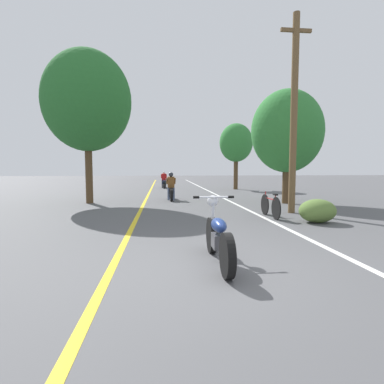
% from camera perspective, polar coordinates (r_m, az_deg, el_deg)
% --- Properties ---
extents(ground_plane, '(120.00, 120.00, 0.00)m').
position_cam_1_polar(ground_plane, '(5.02, 4.82, -14.19)').
color(ground_plane, '#515154').
extents(lane_stripe_center, '(0.14, 48.00, 0.01)m').
position_cam_1_polar(lane_stripe_center, '(16.99, -8.53, -0.92)').
color(lane_stripe_center, yellow).
rests_on(lane_stripe_center, ground).
extents(lane_stripe_edge, '(0.14, 48.00, 0.01)m').
position_cam_1_polar(lane_stripe_edge, '(17.29, 5.27, -0.80)').
color(lane_stripe_edge, white).
rests_on(lane_stripe_edge, ground).
extents(utility_pole, '(1.10, 0.24, 6.97)m').
position_cam_1_polar(utility_pole, '(11.51, 18.85, 14.15)').
color(utility_pole, brown).
rests_on(utility_pole, ground).
extents(roadside_tree_right_near, '(3.24, 2.92, 5.15)m').
position_cam_1_polar(roadside_tree_right_near, '(14.46, 17.67, 10.94)').
color(roadside_tree_right_near, '#513A23').
rests_on(roadside_tree_right_near, ground).
extents(roadside_tree_right_far, '(2.52, 2.27, 4.99)m').
position_cam_1_polar(roadside_tree_right_far, '(23.19, 8.40, 9.19)').
color(roadside_tree_right_far, '#513A23').
rests_on(roadside_tree_right_far, ground).
extents(roadside_tree_left, '(3.93, 3.54, 6.90)m').
position_cam_1_polar(roadside_tree_left, '(14.82, -19.36, 16.04)').
color(roadside_tree_left, '#513A23').
rests_on(roadside_tree_left, ground).
extents(roadside_bush, '(1.10, 0.88, 0.70)m').
position_cam_1_polar(roadside_bush, '(9.63, 22.78, -3.33)').
color(roadside_bush, '#5B7A38').
rests_on(roadside_bush, ground).
extents(motorcycle_foreground, '(0.76, 2.03, 1.11)m').
position_cam_1_polar(motorcycle_foreground, '(5.16, 4.98, -8.45)').
color(motorcycle_foreground, black).
rests_on(motorcycle_foreground, ground).
extents(motorcycle_rider_lead, '(0.50, 1.97, 1.41)m').
position_cam_1_polar(motorcycle_rider_lead, '(15.21, -4.01, 0.49)').
color(motorcycle_rider_lead, black).
rests_on(motorcycle_rider_lead, ground).
extents(motorcycle_rider_far, '(0.50, 2.09, 1.37)m').
position_cam_1_polar(motorcycle_rider_far, '(24.59, -5.37, 1.98)').
color(motorcycle_rider_far, black).
rests_on(motorcycle_rider_far, ground).
extents(bicycle_parked, '(0.44, 1.74, 0.84)m').
position_cam_1_polar(bicycle_parked, '(10.18, 14.68, -2.52)').
color(bicycle_parked, black).
rests_on(bicycle_parked, ground).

